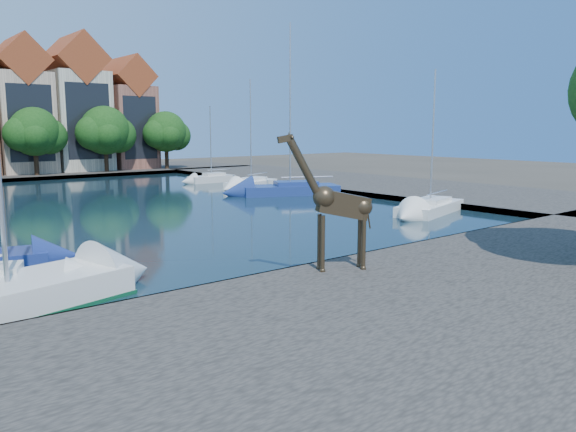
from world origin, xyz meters
name	(u,v)px	position (x,y,z in m)	size (l,w,h in m)	color
ground	(339,269)	(0.00, 0.00, 0.00)	(160.00, 160.00, 0.00)	#38332B
water_basin	(112,206)	(0.00, 24.00, 0.04)	(38.00, 50.00, 0.08)	black
near_quay	(496,304)	(0.00, -7.00, 0.25)	(50.00, 14.00, 0.50)	#47423D
far_quay	(6,175)	(0.00, 56.00, 0.25)	(60.00, 16.00, 0.50)	#47423D
right_quay	(351,182)	(25.00, 24.00, 0.25)	(14.00, 52.00, 0.50)	#47423D
townhouse_east_inner	(20,111)	(2.00, 55.99, 7.73)	(5.94, 9.18, 15.79)	#C4A78C
townhouse_east_mid	(75,109)	(8.50, 55.99, 8.10)	(6.43, 9.18, 16.65)	beige
townhouse_east_end	(126,117)	(15.00, 55.99, 7.11)	(5.44, 9.18, 14.43)	brown
far_tree_mid_east	(35,133)	(2.10, 50.49, 5.13)	(7.02, 5.40, 7.52)	#332114
far_tree_east	(106,132)	(10.11, 50.49, 5.24)	(7.54, 5.80, 7.84)	#332114
far_tree_far_east	(167,133)	(18.09, 50.49, 5.08)	(6.76, 5.20, 7.36)	#332114
giraffe_statue	(336,204)	(-1.57, -1.38, 2.95)	(3.29, 1.83, 4.98)	#3B2E1D
sailboat_right_a	(430,205)	(15.00, 6.79, 0.59)	(7.05, 4.08, 9.37)	silver
sailboat_right_b	(290,187)	(14.41, 20.83, 0.71)	(8.57, 6.00, 14.14)	navy
sailboat_right_c	(251,182)	(15.00, 27.39, 0.61)	(6.38, 4.12, 10.10)	white
sailboat_right_d	(211,177)	(15.00, 34.60, 0.62)	(4.93, 1.78, 7.88)	silver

